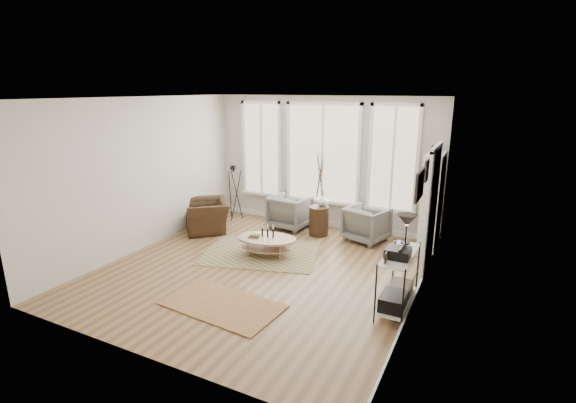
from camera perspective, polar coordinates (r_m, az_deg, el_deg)
The scene contains 17 objects.
room at distance 6.92m, azimuth -3.46°, elevation 1.66°, with size 5.50×5.54×2.90m.
bay_window at distance 9.27m, azimuth 4.75°, elevation 6.26°, with size 4.14×0.12×2.24m.
door at distance 7.25m, azimuth 19.04°, elevation -1.00°, with size 0.09×1.06×2.22m.
bookcase at distance 8.34m, azimuth 19.07°, elevation -0.13°, with size 0.31×0.85×2.06m.
low_shelf at distance 6.14m, azimuth 14.86°, elevation -9.69°, with size 0.38×1.08×1.30m.
wall_art at distance 5.71m, azimuth 17.78°, elevation 2.67°, with size 0.04×0.88×0.44m.
rug_main at distance 8.05m, azimuth -3.69°, elevation -6.99°, with size 2.12×1.59×0.01m, color brown.
rug_runner at distance 6.31m, azimuth -8.98°, elevation -13.72°, with size 1.72×0.96×0.01m, color brown.
coffee_table at distance 7.84m, azimuth -2.99°, elevation -5.48°, with size 1.24×0.92×0.52m.
armchair_left at distance 9.34m, azimuth 0.32°, elevation -1.39°, with size 0.80×0.82×0.75m, color slate.
armchair_right at distance 8.70m, azimuth 10.71°, elevation -3.04°, with size 0.77×0.79×0.72m, color slate.
side_table at distance 8.77m, azimuth 4.30°, elevation 0.65°, with size 0.42×0.42×1.76m.
vase at distance 8.88m, azimuth 4.77°, elevation 0.22°, with size 0.24×0.24×0.25m, color silver.
accent_chair at distance 9.34m, azimuth -10.96°, elevation -1.91°, with size 0.90×1.03×0.67m, color #321F11.
tripod_camera at distance 10.01m, azimuth -7.34°, elevation 0.94°, with size 0.45×0.45×1.29m.
book_stack_near at distance 8.24m, azimuth 15.43°, elevation -6.42°, with size 0.21×0.27×0.17m, color brown.
book_stack_far at distance 7.98m, azimuth 15.02°, elevation -7.19°, with size 0.18×0.23×0.15m, color brown.
Camera 1 is at (3.38, -5.80, 3.05)m, focal length 26.00 mm.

